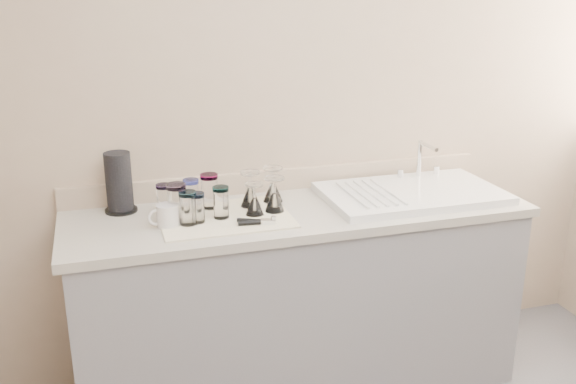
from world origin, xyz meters
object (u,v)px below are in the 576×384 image
object	(u,v)px
goblet_back_left	(250,194)
goblet_front_left	(255,204)
tumbler_cyan	(191,194)
white_mug	(167,216)
tumbler_magenta	(177,202)
sink_unit	(411,193)
goblet_back_right	(273,190)
tumbler_blue	(197,207)
tumbler_extra	(188,208)
tumbler_teal	(164,198)
tumbler_purple	(210,191)
goblet_front_right	(275,200)
can_opener	(257,222)
tumbler_lavender	(221,202)
paper_towel_roll	(119,183)

from	to	relation	value
goblet_back_left	goblet_front_left	bearing A→B (deg)	-94.77
tumbler_cyan	white_mug	bearing A→B (deg)	-128.71
tumbler_magenta	goblet_back_left	xyz separation A→B (m)	(0.34, 0.09, -0.03)
sink_unit	goblet_back_right	size ratio (longest dim) A/B	5.12
tumbler_blue	tumbler_extra	size ratio (longest dim) A/B	0.89
tumbler_teal	tumbler_purple	world-z (taller)	tumbler_purple
goblet_front_left	goblet_front_right	xyz separation A→B (m)	(0.09, 0.02, 0.00)
tumbler_extra	tumbler_teal	bearing A→B (deg)	114.80
goblet_front_right	can_opener	size ratio (longest dim) A/B	0.96
tumbler_lavender	white_mug	distance (m)	0.23
sink_unit	goblet_back_right	distance (m)	0.65
tumbler_cyan	can_opener	xyz separation A→B (m)	(0.23, -0.25, -0.06)
goblet_back_left	can_opener	bearing A→B (deg)	-97.40
goblet_back_left	can_opener	world-z (taller)	goblet_back_left
tumbler_magenta	tumbler_lavender	distance (m)	0.18
sink_unit	white_mug	xyz separation A→B (m)	(-1.14, -0.05, 0.03)
goblet_front_left	goblet_front_right	world-z (taller)	goblet_front_right
tumbler_cyan	tumbler_blue	world-z (taller)	tumbler_cyan
tumbler_purple	tumbler_magenta	world-z (taller)	tumbler_magenta
tumbler_magenta	white_mug	xyz separation A→B (m)	(-0.05, -0.03, -0.04)
tumbler_cyan	goblet_back_right	distance (m)	0.37
goblet_back_left	goblet_front_right	bearing A→B (deg)	-48.56
tumbler_magenta	tumbler_extra	world-z (taller)	tumbler_magenta
tumbler_magenta	white_mug	distance (m)	0.07
goblet_back_right	goblet_front_right	distance (m)	0.13
tumbler_teal	tumbler_blue	world-z (taller)	tumbler_teal
tumbler_magenta	tumbler_extra	xyz separation A→B (m)	(0.04, -0.05, -0.01)
tumbler_lavender	tumbler_extra	distance (m)	0.15
goblet_back_right	paper_towel_roll	xyz separation A→B (m)	(-0.67, 0.09, 0.07)
tumbler_blue	can_opener	distance (m)	0.25
tumbler_teal	paper_towel_roll	bearing A→B (deg)	151.95
tumbler_blue	tumbler_extra	xyz separation A→B (m)	(-0.04, -0.01, 0.01)
tumbler_cyan	tumbler_purple	world-z (taller)	tumbler_purple
tumbler_blue	goblet_back_left	bearing A→B (deg)	26.99
tumbler_purple	can_opener	size ratio (longest dim) A/B	0.97
can_opener	tumbler_cyan	bearing A→B (deg)	131.98
tumbler_lavender	goblet_front_left	bearing A→B (deg)	-1.89
goblet_front_right	tumbler_magenta	bearing A→B (deg)	179.94
goblet_back_left	white_mug	distance (m)	0.40
goblet_back_right	can_opener	distance (m)	0.30
tumbler_purple	goblet_front_right	xyz separation A→B (m)	(0.26, -0.12, -0.03)
tumbler_purple	goblet_front_left	bearing A→B (deg)	-40.26
tumbler_lavender	can_opener	xyz separation A→B (m)	(0.12, -0.12, -0.06)
sink_unit	tumbler_blue	size ratio (longest dim) A/B	6.47
tumbler_extra	goblet_front_left	world-z (taller)	tumbler_extra
tumbler_purple	paper_towel_roll	world-z (taller)	paper_towel_roll
white_mug	tumbler_extra	bearing A→B (deg)	-12.66
tumbler_extra	goblet_back_left	distance (m)	0.33
tumbler_teal	goblet_back_left	world-z (taller)	goblet_back_left
tumbler_teal	goblet_front_right	bearing A→B (deg)	-14.37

